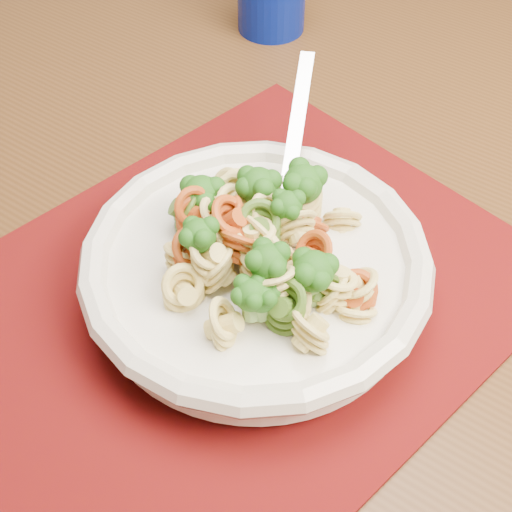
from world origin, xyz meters
TOP-DOWN VIEW (x-y plane):
  - dining_table at (-0.43, 0.50)m, footprint 1.46×1.22m
  - placemat at (-0.38, 0.38)m, footprint 0.48×0.41m
  - pasta_bowl at (-0.36, 0.37)m, footprint 0.24×0.24m
  - pasta_broccoli_heap at (-0.36, 0.37)m, footprint 0.21×0.21m
  - fork at (-0.32, 0.40)m, footprint 0.14×0.15m

SIDE VIEW (x-z plane):
  - dining_table at x=-0.43m, z-range 0.25..0.99m
  - placemat at x=-0.38m, z-range 0.73..0.74m
  - pasta_bowl at x=-0.36m, z-range 0.74..0.79m
  - fork at x=-0.32m, z-range 0.74..0.82m
  - pasta_broccoli_heap at x=-0.36m, z-range 0.75..0.81m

